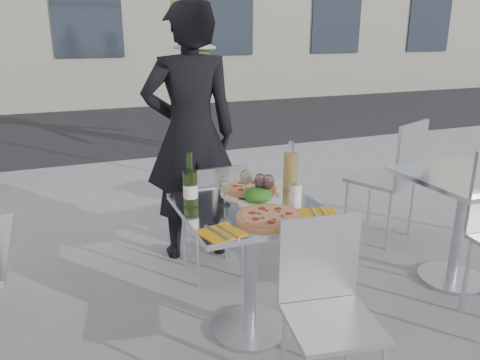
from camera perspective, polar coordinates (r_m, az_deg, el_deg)
name	(u,v)px	position (r m, az deg, el deg)	size (l,w,h in m)	color
ground	(250,329)	(2.80, 1.22, -17.75)	(80.00, 80.00, 0.00)	slate
street_asphalt	(107,126)	(8.79, -15.88, 6.37)	(24.00, 5.00, 0.00)	black
main_table	(251,243)	(2.52, 1.29, -7.71)	(0.72, 0.72, 0.75)	#B7BABF
side_table_right	(462,206)	(3.37, 25.47, -2.85)	(0.72, 0.72, 0.75)	#B7BABF
chair_far	(216,212)	(3.10, -2.94, -3.92)	(0.37, 0.38, 0.81)	silver
chair_near	(326,297)	(2.17, 10.42, -13.82)	(0.44, 0.45, 0.84)	silver
side_chair_rfar	(395,171)	(3.85, 18.32, 1.03)	(0.59, 0.60, 0.98)	silver
woman_diner	(191,135)	(3.35, -6.04, 5.52)	(0.67, 0.44, 1.84)	black
pedestrian_b	(196,93)	(6.59, -5.39, 10.55)	(1.05, 0.61, 1.63)	tan
pizza_near	(270,217)	(2.28, 3.73, -4.53)	(0.33, 0.33, 0.02)	tan
pizza_far	(250,189)	(2.65, 1.22, -1.13)	(0.34, 0.34, 0.03)	white
salad_plate	(258,196)	(2.48, 2.23, -2.00)	(0.22, 0.22, 0.09)	white
wine_bottle	(190,187)	(2.40, -6.07, -0.79)	(0.07, 0.08, 0.29)	#35531F
carafe	(290,171)	(2.66, 6.17, 1.15)	(0.08, 0.08, 0.29)	tan
sugar_shaker	(296,191)	(2.53, 6.79, -1.32)	(0.06, 0.06, 0.11)	white
wineglass_white_a	(225,185)	(2.42, -1.88, -0.66)	(0.07, 0.07, 0.16)	white
wineglass_white_b	(246,178)	(2.54, 0.73, 0.24)	(0.07, 0.07, 0.16)	white
wineglass_red_a	(260,182)	(2.47, 2.51, -0.27)	(0.07, 0.07, 0.16)	white
wineglass_red_b	(268,183)	(2.46, 3.45, -0.38)	(0.07, 0.07, 0.16)	white
napkin_left	(221,232)	(2.13, -2.31, -6.41)	(0.22, 0.22, 0.01)	gold
napkin_right	(319,214)	(2.36, 9.67, -4.14)	(0.23, 0.23, 0.01)	gold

